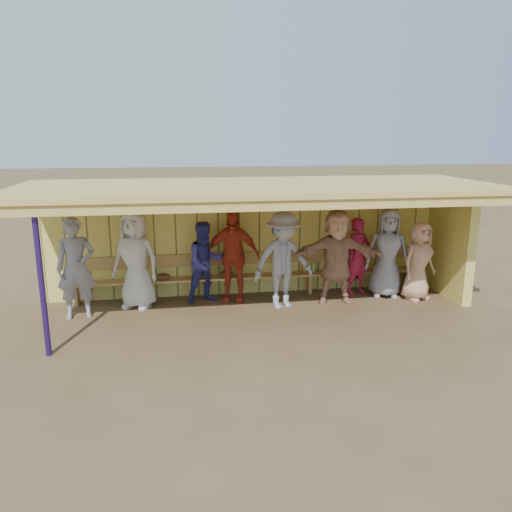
{
  "coord_description": "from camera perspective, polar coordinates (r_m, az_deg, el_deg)",
  "views": [
    {
      "loc": [
        -1.53,
        -9.11,
        3.4
      ],
      "look_at": [
        0.0,
        0.35,
        1.05
      ],
      "focal_mm": 35.0,
      "sensor_mm": 36.0,
      "label": 1
    }
  ],
  "objects": [
    {
      "name": "player_e",
      "position": [
        9.88,
        3.11,
        -0.49
      ],
      "size": [
        1.38,
        0.99,
        1.94
      ],
      "primitive_type": "imported",
      "rotation": [
        0.0,
        0.0,
        0.23
      ],
      "color": "#939199",
      "rests_on": "ground"
    },
    {
      "name": "dugout_structure",
      "position": [
        10.13,
        1.87,
        4.08
      ],
      "size": [
        8.8,
        3.2,
        2.5
      ],
      "color": "#E8D763",
      "rests_on": "ground"
    },
    {
      "name": "dugout_equipment",
      "position": [
        10.58,
        -2.27,
        -2.2
      ],
      "size": [
        5.72,
        0.62,
        0.8
      ],
      "color": "orange",
      "rests_on": "ground"
    },
    {
      "name": "player_c",
      "position": [
        10.26,
        -5.77,
        -0.72
      ],
      "size": [
        0.98,
        0.86,
        1.69
      ],
      "primitive_type": "imported",
      "rotation": [
        0.0,
        0.0,
        0.32
      ],
      "color": "navy",
      "rests_on": "ground"
    },
    {
      "name": "player_f",
      "position": [
        10.28,
        9.22,
        -0.04
      ],
      "size": [
        1.87,
        0.82,
        1.95
      ],
      "primitive_type": "imported",
      "rotation": [
        0.0,
        0.0,
        -0.14
      ],
      "color": "tan",
      "rests_on": "ground"
    },
    {
      "name": "player_g",
      "position": [
        10.94,
        11.58,
        -0.07
      ],
      "size": [
        0.72,
        0.61,
        1.67
      ],
      "primitive_type": "imported",
      "rotation": [
        0.0,
        0.0,
        0.41
      ],
      "color": "#A81A37",
      "rests_on": "ground"
    },
    {
      "name": "bench",
      "position": [
        10.73,
        -0.65,
        -1.75
      ],
      "size": [
        7.6,
        0.34,
        0.93
      ],
      "color": "tan",
      "rests_on": "ground"
    },
    {
      "name": "player_h",
      "position": [
        10.9,
        18.08,
        -0.56
      ],
      "size": [
        0.95,
        0.78,
        1.66
      ],
      "primitive_type": "imported",
      "rotation": [
        0.0,
        0.0,
        0.37
      ],
      "color": "tan",
      "rests_on": "ground"
    },
    {
      "name": "player_a",
      "position": [
        9.88,
        -19.87,
        -1.31
      ],
      "size": [
        0.76,
        0.55,
        1.93
      ],
      "primitive_type": "imported",
      "rotation": [
        0.0,
        0.0,
        0.13
      ],
      "color": "gray",
      "rests_on": "ground"
    },
    {
      "name": "ground",
      "position": [
        9.84,
        0.33,
        -6.43
      ],
      "size": [
        90.0,
        90.0,
        0.0
      ],
      "primitive_type": "plane",
      "color": "brown",
      "rests_on": "ground"
    },
    {
      "name": "player_b",
      "position": [
        10.13,
        -13.6,
        -0.41
      ],
      "size": [
        1.13,
        0.96,
        1.97
      ],
      "primitive_type": "imported",
      "rotation": [
        0.0,
        0.0,
        -0.42
      ],
      "color": "silver",
      "rests_on": "ground"
    },
    {
      "name": "player_d",
      "position": [
        10.28,
        -2.72,
        0.04
      ],
      "size": [
        1.21,
        0.74,
        1.93
      ],
      "primitive_type": "imported",
      "rotation": [
        0.0,
        0.0,
        -0.25
      ],
      "color": "red",
      "rests_on": "ground"
    },
    {
      "name": "player_extra",
      "position": [
        10.89,
        14.79,
        0.31
      ],
      "size": [
        1.06,
        0.85,
        1.9
      ],
      "primitive_type": "imported",
      "rotation": [
        0.0,
        0.0,
        -0.29
      ],
      "color": "gray",
      "rests_on": "ground"
    }
  ]
}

